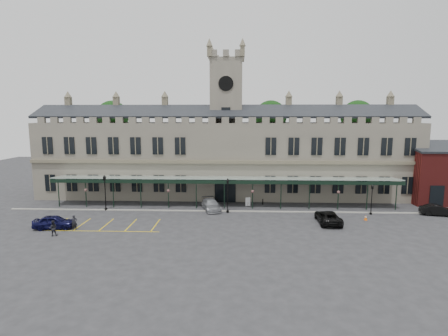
{
  "coord_description": "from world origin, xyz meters",
  "views": [
    {
      "loc": [
        1.83,
        -41.21,
        12.93
      ],
      "look_at": [
        0.0,
        6.0,
        6.0
      ],
      "focal_mm": 28.0,
      "sensor_mm": 36.0,
      "label": 1
    }
  ],
  "objects_px": {
    "car_taxi": "(211,205)",
    "clock_tower": "(226,116)",
    "person_a": "(74,223)",
    "station_building": "(226,156)",
    "person_b": "(53,228)",
    "lamp_post_mid": "(228,192)",
    "lamp_post_right": "(372,197)",
    "lamp_post_left": "(105,189)",
    "car_right_b": "(438,210)",
    "traffic_cone": "(366,218)",
    "sign_board": "(248,202)",
    "car_left_a": "(54,222)",
    "car_van": "(328,217)"
  },
  "relations": [
    {
      "from": "car_taxi",
      "to": "car_van",
      "type": "relative_size",
      "value": 0.94
    },
    {
      "from": "lamp_post_mid",
      "to": "car_right_b",
      "type": "relative_size",
      "value": 1.11
    },
    {
      "from": "station_building",
      "to": "car_left_a",
      "type": "bearing_deg",
      "value": -136.41
    },
    {
      "from": "lamp_post_left",
      "to": "person_b",
      "type": "distance_m",
      "value": 11.01
    },
    {
      "from": "person_a",
      "to": "traffic_cone",
      "type": "bearing_deg",
      "value": -33.5
    },
    {
      "from": "lamp_post_right",
      "to": "car_taxi",
      "type": "distance_m",
      "value": 21.66
    },
    {
      "from": "clock_tower",
      "to": "sign_board",
      "type": "height_order",
      "value": "clock_tower"
    },
    {
      "from": "station_building",
      "to": "lamp_post_right",
      "type": "distance_m",
      "value": 22.98
    },
    {
      "from": "traffic_cone",
      "to": "car_left_a",
      "type": "bearing_deg",
      "value": -172.74
    },
    {
      "from": "lamp_post_left",
      "to": "car_left_a",
      "type": "distance_m",
      "value": 8.96
    },
    {
      "from": "station_building",
      "to": "person_b",
      "type": "height_order",
      "value": "station_building"
    },
    {
      "from": "person_a",
      "to": "lamp_post_right",
      "type": "bearing_deg",
      "value": -29.78
    },
    {
      "from": "lamp_post_left",
      "to": "person_b",
      "type": "relative_size",
      "value": 2.89
    },
    {
      "from": "traffic_cone",
      "to": "car_taxi",
      "type": "height_order",
      "value": "car_taxi"
    },
    {
      "from": "lamp_post_left",
      "to": "car_van",
      "type": "height_order",
      "value": "lamp_post_left"
    },
    {
      "from": "car_left_a",
      "to": "car_taxi",
      "type": "xyz_separation_m",
      "value": [
        17.69,
        8.91,
        -0.05
      ]
    },
    {
      "from": "car_right_b",
      "to": "person_a",
      "type": "xyz_separation_m",
      "value": [
        -45.31,
        -7.71,
        0.16
      ]
    },
    {
      "from": "lamp_post_mid",
      "to": "car_right_b",
      "type": "distance_m",
      "value": 27.92
    },
    {
      "from": "lamp_post_mid",
      "to": "car_van",
      "type": "relative_size",
      "value": 0.88
    },
    {
      "from": "station_building",
      "to": "sign_board",
      "type": "distance_m",
      "value": 9.85
    },
    {
      "from": "car_left_a",
      "to": "car_right_b",
      "type": "relative_size",
      "value": 1.08
    },
    {
      "from": "car_taxi",
      "to": "car_right_b",
      "type": "relative_size",
      "value": 1.19
    },
    {
      "from": "car_left_a",
      "to": "person_b",
      "type": "distance_m",
      "value": 2.78
    },
    {
      "from": "person_b",
      "to": "sign_board",
      "type": "bearing_deg",
      "value": -167.88
    },
    {
      "from": "lamp_post_mid",
      "to": "person_b",
      "type": "relative_size",
      "value": 2.75
    },
    {
      "from": "lamp_post_right",
      "to": "person_b",
      "type": "height_order",
      "value": "lamp_post_right"
    },
    {
      "from": "lamp_post_left",
      "to": "car_taxi",
      "type": "distance_m",
      "value": 14.86
    },
    {
      "from": "lamp_post_left",
      "to": "clock_tower",
      "type": "bearing_deg",
      "value": 32.51
    },
    {
      "from": "station_building",
      "to": "car_van",
      "type": "xyz_separation_m",
      "value": [
        13.0,
        -15.16,
        -5.71
      ]
    },
    {
      "from": "person_b",
      "to": "car_taxi",
      "type": "bearing_deg",
      "value": -165.85
    },
    {
      "from": "traffic_cone",
      "to": "person_a",
      "type": "bearing_deg",
      "value": -171.63
    },
    {
      "from": "lamp_post_mid",
      "to": "person_b",
      "type": "bearing_deg",
      "value": -151.67
    },
    {
      "from": "car_taxi",
      "to": "clock_tower",
      "type": "bearing_deg",
      "value": 62.71
    },
    {
      "from": "traffic_cone",
      "to": "car_right_b",
      "type": "distance_m",
      "value": 10.61
    },
    {
      "from": "station_building",
      "to": "lamp_post_mid",
      "type": "height_order",
      "value": "station_building"
    },
    {
      "from": "clock_tower",
      "to": "car_right_b",
      "type": "height_order",
      "value": "clock_tower"
    },
    {
      "from": "person_a",
      "to": "lamp_post_left",
      "type": "bearing_deg",
      "value": 45.14
    },
    {
      "from": "sign_board",
      "to": "car_van",
      "type": "height_order",
      "value": "car_van"
    },
    {
      "from": "traffic_cone",
      "to": "car_right_b",
      "type": "bearing_deg",
      "value": 13.96
    },
    {
      "from": "station_building",
      "to": "traffic_cone",
      "type": "distance_m",
      "value": 23.55
    },
    {
      "from": "lamp_post_mid",
      "to": "sign_board",
      "type": "distance_m",
      "value": 5.23
    },
    {
      "from": "lamp_post_mid",
      "to": "car_right_b",
      "type": "bearing_deg",
      "value": -0.61
    },
    {
      "from": "lamp_post_mid",
      "to": "lamp_post_right",
      "type": "xyz_separation_m",
      "value": [
        19.19,
        -0.15,
        -0.4
      ]
    },
    {
      "from": "clock_tower",
      "to": "car_taxi",
      "type": "xyz_separation_m",
      "value": [
        -1.82,
        -9.74,
        -12.37
      ]
    },
    {
      "from": "lamp_post_right",
      "to": "traffic_cone",
      "type": "bearing_deg",
      "value": -121.4
    },
    {
      "from": "car_left_a",
      "to": "person_b",
      "type": "relative_size",
      "value": 2.66
    },
    {
      "from": "car_taxi",
      "to": "person_a",
      "type": "distance_m",
      "value": 17.74
    },
    {
      "from": "lamp_post_mid",
      "to": "person_a",
      "type": "bearing_deg",
      "value": -155.38
    },
    {
      "from": "clock_tower",
      "to": "traffic_cone",
      "type": "xyz_separation_m",
      "value": [
        18.08,
        -13.86,
        -12.79
      ]
    },
    {
      "from": "clock_tower",
      "to": "sign_board",
      "type": "distance_m",
      "value": 14.84
    }
  ]
}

